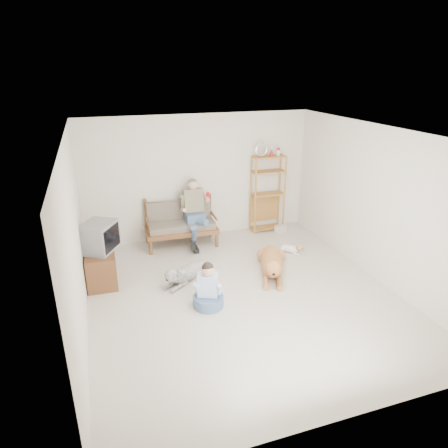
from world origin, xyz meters
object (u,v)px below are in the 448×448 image
object	(u,v)px
loveseat	(181,223)
golden_retriever	(272,263)
etagere	(268,193)
tv_stand	(101,266)

from	to	relation	value
loveseat	golden_retriever	world-z (taller)	loveseat
etagere	tv_stand	world-z (taller)	etagere
tv_stand	loveseat	bearing A→B (deg)	35.71
loveseat	etagere	bearing A→B (deg)	6.95
etagere	golden_retriever	world-z (taller)	etagere
loveseat	golden_retriever	size ratio (longest dim) A/B	0.96
loveseat	tv_stand	world-z (taller)	loveseat
loveseat	etagere	world-z (taller)	etagere
etagere	tv_stand	bearing A→B (deg)	-160.57
loveseat	tv_stand	distance (m)	2.08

